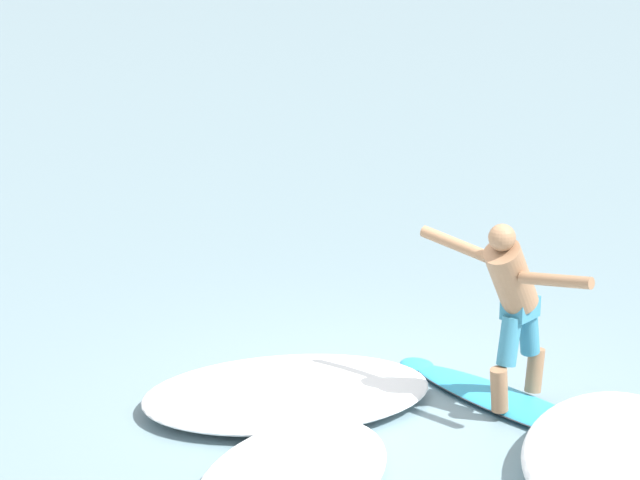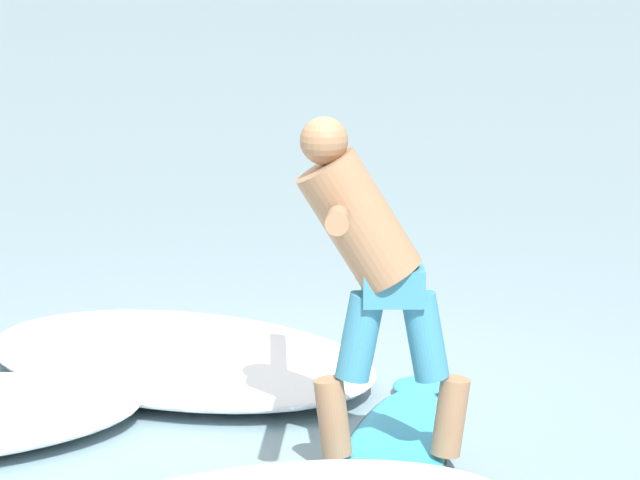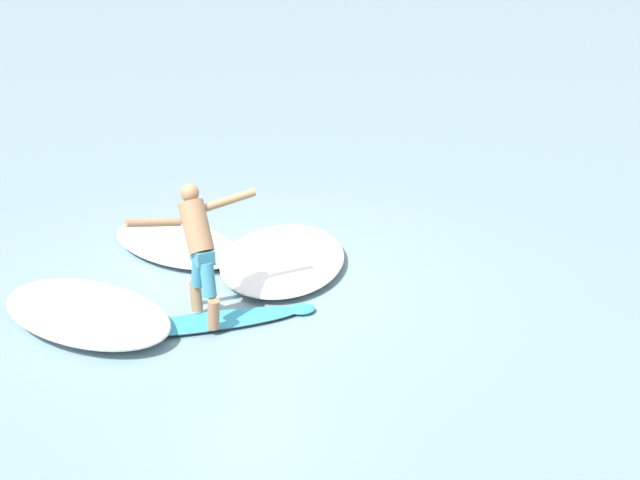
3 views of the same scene
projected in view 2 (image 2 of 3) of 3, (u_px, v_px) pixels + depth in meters
name	position (u px, v px, depth m)	size (l,w,h in m)	color
ground_plane	(236.00, 412.00, 7.34)	(200.00, 200.00, 0.00)	gray
surfboard	(392.00, 460.00, 6.59)	(1.45, 2.22, 0.21)	#319DC6
surfer	(366.00, 260.00, 6.36)	(0.86, 1.42, 1.48)	#9B6F4E
wave_foam_at_tail	(178.00, 357.00, 7.92)	(2.57, 2.71, 0.19)	white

